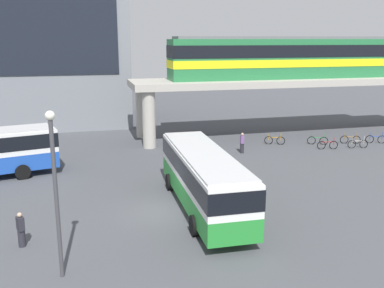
{
  "coord_description": "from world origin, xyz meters",
  "views": [
    {
      "loc": [
        -3.98,
        -21.66,
        9.05
      ],
      "look_at": [
        3.08,
        5.8,
        2.2
      ],
      "focal_mm": 40.79,
      "sensor_mm": 36.0,
      "label": 1
    }
  ],
  "objects_px": {
    "station_building": "(6,24)",
    "pedestrian_waiting_near_stop": "(242,144)",
    "bus_main": "(203,174)",
    "bicycle_silver": "(358,144)",
    "bicycle_red": "(328,145)",
    "bicycle_orange": "(275,140)",
    "bicycle_green": "(318,141)",
    "pedestrian_by_bike_rack": "(21,231)",
    "bicycle_brown": "(350,140)",
    "train": "(291,57)",
    "bicycle_blue": "(376,139)"
  },
  "relations": [
    {
      "from": "bus_main",
      "to": "pedestrian_waiting_near_stop",
      "type": "height_order",
      "value": "bus_main"
    },
    {
      "from": "bicycle_green",
      "to": "pedestrian_waiting_near_stop",
      "type": "relative_size",
      "value": 0.99
    },
    {
      "from": "bicycle_orange",
      "to": "bicycle_silver",
      "type": "bearing_deg",
      "value": -25.69
    },
    {
      "from": "bus_main",
      "to": "bicycle_silver",
      "type": "distance_m",
      "value": 19.29
    },
    {
      "from": "bus_main",
      "to": "bicycle_green",
      "type": "xyz_separation_m",
      "value": [
        13.84,
        11.88,
        -1.63
      ]
    },
    {
      "from": "station_building",
      "to": "pedestrian_by_bike_rack",
      "type": "xyz_separation_m",
      "value": [
        4.27,
        -31.54,
        -9.77
      ]
    },
    {
      "from": "bicycle_green",
      "to": "pedestrian_by_bike_rack",
      "type": "relative_size",
      "value": 1.02
    },
    {
      "from": "train",
      "to": "bicycle_orange",
      "type": "xyz_separation_m",
      "value": [
        -3.04,
        -3.67,
        -7.04
      ]
    },
    {
      "from": "bus_main",
      "to": "bicycle_red",
      "type": "height_order",
      "value": "bus_main"
    },
    {
      "from": "bicycle_brown",
      "to": "bicycle_silver",
      "type": "bearing_deg",
      "value": -102.58
    },
    {
      "from": "bicycle_red",
      "to": "bicycle_orange",
      "type": "relative_size",
      "value": 1.07
    },
    {
      "from": "bus_main",
      "to": "pedestrian_by_bike_rack",
      "type": "distance_m",
      "value": 9.4
    },
    {
      "from": "station_building",
      "to": "bus_main",
      "type": "bearing_deg",
      "value": -65.57
    },
    {
      "from": "bus_main",
      "to": "bicycle_green",
      "type": "bearing_deg",
      "value": 40.66
    },
    {
      "from": "station_building",
      "to": "pedestrian_waiting_near_stop",
      "type": "xyz_separation_m",
      "value": [
        19.67,
        -18.53,
        -9.74
      ]
    },
    {
      "from": "bicycle_orange",
      "to": "station_building",
      "type": "bearing_deg",
      "value": 145.08
    },
    {
      "from": "bicycle_red",
      "to": "pedestrian_by_bike_rack",
      "type": "relative_size",
      "value": 1.1
    },
    {
      "from": "bicycle_green",
      "to": "bicycle_brown",
      "type": "distance_m",
      "value": 3.03
    },
    {
      "from": "bicycle_blue",
      "to": "bicycle_brown",
      "type": "xyz_separation_m",
      "value": [
        -2.28,
        0.45,
        0.0
      ]
    },
    {
      "from": "bicycle_blue",
      "to": "bicycle_red",
      "type": "xyz_separation_m",
      "value": [
        -5.34,
        -0.88,
        0.0
      ]
    },
    {
      "from": "bus_main",
      "to": "pedestrian_waiting_near_stop",
      "type": "xyz_separation_m",
      "value": [
        6.35,
        10.8,
        -1.21
      ]
    },
    {
      "from": "bicycle_red",
      "to": "bicycle_orange",
      "type": "xyz_separation_m",
      "value": [
        -3.57,
        2.71,
        0.0
      ]
    },
    {
      "from": "bicycle_red",
      "to": "bicycle_brown",
      "type": "bearing_deg",
      "value": 23.32
    },
    {
      "from": "bicycle_blue",
      "to": "bicycle_green",
      "type": "bearing_deg",
      "value": 171.15
    },
    {
      "from": "bus_main",
      "to": "bicycle_red",
      "type": "relative_size",
      "value": 6.26
    },
    {
      "from": "bicycle_green",
      "to": "pedestrian_by_bike_rack",
      "type": "xyz_separation_m",
      "value": [
        -22.89,
        -14.1,
        0.39
      ]
    },
    {
      "from": "pedestrian_waiting_near_stop",
      "to": "bicycle_brown",
      "type": "bearing_deg",
      "value": 3.86
    },
    {
      "from": "bus_main",
      "to": "pedestrian_waiting_near_stop",
      "type": "relative_size",
      "value": 6.63
    },
    {
      "from": "station_building",
      "to": "bicycle_red",
      "type": "height_order",
      "value": "station_building"
    },
    {
      "from": "train",
      "to": "bicycle_brown",
      "type": "relative_size",
      "value": 13.54
    },
    {
      "from": "bicycle_green",
      "to": "bicycle_brown",
      "type": "xyz_separation_m",
      "value": [
        3.01,
        -0.38,
        0.0
      ]
    },
    {
      "from": "pedestrian_waiting_near_stop",
      "to": "pedestrian_by_bike_rack",
      "type": "distance_m",
      "value": 20.17
    },
    {
      "from": "bicycle_silver",
      "to": "bicycle_red",
      "type": "distance_m",
      "value": 2.72
    },
    {
      "from": "bicycle_brown",
      "to": "bicycle_silver",
      "type": "height_order",
      "value": "same"
    },
    {
      "from": "bicycle_silver",
      "to": "pedestrian_waiting_near_stop",
      "type": "distance_m",
      "value": 10.18
    },
    {
      "from": "bus_main",
      "to": "pedestrian_waiting_near_stop",
      "type": "bearing_deg",
      "value": 59.53
    },
    {
      "from": "station_building",
      "to": "pedestrian_waiting_near_stop",
      "type": "bearing_deg",
      "value": -43.28
    },
    {
      "from": "bicycle_silver",
      "to": "pedestrian_by_bike_rack",
      "type": "relative_size",
      "value": 1.1
    },
    {
      "from": "station_building",
      "to": "train",
      "type": "height_order",
      "value": "station_building"
    },
    {
      "from": "bus_main",
      "to": "bicycle_blue",
      "type": "distance_m",
      "value": 22.15
    },
    {
      "from": "pedestrian_by_bike_rack",
      "to": "bicycle_orange",
      "type": "bearing_deg",
      "value": 38.13
    },
    {
      "from": "bicycle_blue",
      "to": "pedestrian_waiting_near_stop",
      "type": "height_order",
      "value": "pedestrian_waiting_near_stop"
    },
    {
      "from": "bus_main",
      "to": "bicycle_silver",
      "type": "xyz_separation_m",
      "value": [
        16.48,
        9.88,
        -1.63
      ]
    },
    {
      "from": "bicycle_red",
      "to": "pedestrian_by_bike_rack",
      "type": "bearing_deg",
      "value": -151.48
    },
    {
      "from": "bicycle_green",
      "to": "pedestrian_by_bike_rack",
      "type": "height_order",
      "value": "pedestrian_by_bike_rack"
    },
    {
      "from": "bus_main",
      "to": "bicycle_red",
      "type": "distance_m",
      "value": 17.21
    },
    {
      "from": "bicycle_blue",
      "to": "pedestrian_waiting_near_stop",
      "type": "distance_m",
      "value": 12.78
    },
    {
      "from": "pedestrian_waiting_near_stop",
      "to": "pedestrian_by_bike_rack",
      "type": "relative_size",
      "value": 1.04
    },
    {
      "from": "pedestrian_waiting_near_stop",
      "to": "pedestrian_by_bike_rack",
      "type": "height_order",
      "value": "pedestrian_waiting_near_stop"
    },
    {
      "from": "bicycle_red",
      "to": "station_building",
      "type": "bearing_deg",
      "value": 144.77
    }
  ]
}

